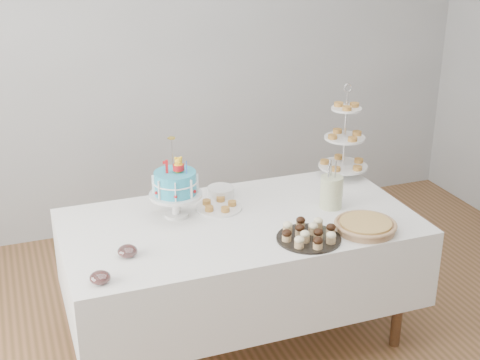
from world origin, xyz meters
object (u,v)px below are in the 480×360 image
object	(u,v)px
tiered_stand	(345,138)
pastry_plate	(219,206)
birthday_cake	(176,196)
pie	(365,226)
jam_bowl_b	(127,251)
table	(240,257)
utensil_pitcher	(331,191)
cupcake_tray	(309,233)
jam_bowl_a	(100,278)
plate_stack	(221,192)

from	to	relation	value
tiered_stand	pastry_plate	world-z (taller)	tiered_stand
birthday_cake	pastry_plate	bearing A→B (deg)	17.21
pie	jam_bowl_b	world-z (taller)	jam_bowl_b
table	birthday_cake	world-z (taller)	birthday_cake
table	utensil_pitcher	xyz separation A→B (m)	(0.55, -0.02, 0.33)
cupcake_tray	jam_bowl_a	xyz separation A→B (m)	(-1.08, -0.06, -0.01)
tiered_stand	jam_bowl_a	distance (m)	1.85
pie	plate_stack	world-z (taller)	plate_stack
birthday_cake	plate_stack	size ratio (longest dim) A/B	2.81
pastry_plate	jam_bowl_b	size ratio (longest dim) A/B	2.69
birthday_cake	utensil_pitcher	bearing A→B (deg)	2.32
cupcake_tray	pastry_plate	size ratio (longest dim) A/B	1.27
table	pie	world-z (taller)	pie
plate_stack	jam_bowl_b	bearing A→B (deg)	-141.68
tiered_stand	birthday_cake	bearing A→B (deg)	-169.52
birthday_cake	pastry_plate	xyz separation A→B (m)	(0.25, 0.01, -0.10)
jam_bowl_b	pie	bearing A→B (deg)	-7.37
plate_stack	jam_bowl_a	bearing A→B (deg)	-138.69
cupcake_tray	jam_bowl_a	bearing A→B (deg)	-176.92
table	cupcake_tray	distance (m)	0.50
tiered_stand	jam_bowl_b	xyz separation A→B (m)	(-1.50, -0.57, -0.22)
birthday_cake	tiered_stand	bearing A→B (deg)	25.41
plate_stack	birthday_cake	bearing A→B (deg)	-153.00
cupcake_tray	utensil_pitcher	size ratio (longest dim) A/B	1.18
birthday_cake	pie	bearing A→B (deg)	-15.46
birthday_cake	pastry_plate	distance (m)	0.27
utensil_pitcher	birthday_cake	bearing A→B (deg)	171.01
cupcake_tray	plate_stack	xyz separation A→B (m)	(-0.25, 0.67, -0.01)
plate_stack	pastry_plate	xyz separation A→B (m)	(-0.06, -0.15, -0.01)
pastry_plate	jam_bowl_a	distance (m)	0.96
table	birthday_cake	size ratio (longest dim) A/B	4.28
table	jam_bowl_b	bearing A→B (deg)	-164.17
jam_bowl_b	plate_stack	bearing A→B (deg)	38.32
table	jam_bowl_a	world-z (taller)	jam_bowl_a
table	pie	xyz separation A→B (m)	(0.58, -0.35, 0.26)
pie	jam_bowl_a	xyz separation A→B (m)	(-1.40, -0.05, -0.00)
birthday_cake	jam_bowl_a	world-z (taller)	birthday_cake
jam_bowl_a	jam_bowl_b	xyz separation A→B (m)	(0.17, 0.21, 0.00)
pie	birthday_cake	bearing A→B (deg)	149.60
pastry_plate	jam_bowl_a	size ratio (longest dim) A/B	2.74
birthday_cake	jam_bowl_a	size ratio (longest dim) A/B	4.66
tiered_stand	plate_stack	xyz separation A→B (m)	(-0.84, -0.05, -0.22)
pie	utensil_pitcher	xyz separation A→B (m)	(-0.03, 0.33, 0.07)
tiered_stand	pastry_plate	distance (m)	0.95
plate_stack	utensil_pitcher	distance (m)	0.65
birthday_cake	pastry_plate	size ratio (longest dim) A/B	1.70
jam_bowl_b	utensil_pitcher	size ratio (longest dim) A/B	0.34
cupcake_tray	pastry_plate	distance (m)	0.61
jam_bowl_a	table	bearing A→B (deg)	25.43
birthday_cake	jam_bowl_a	distance (m)	0.77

